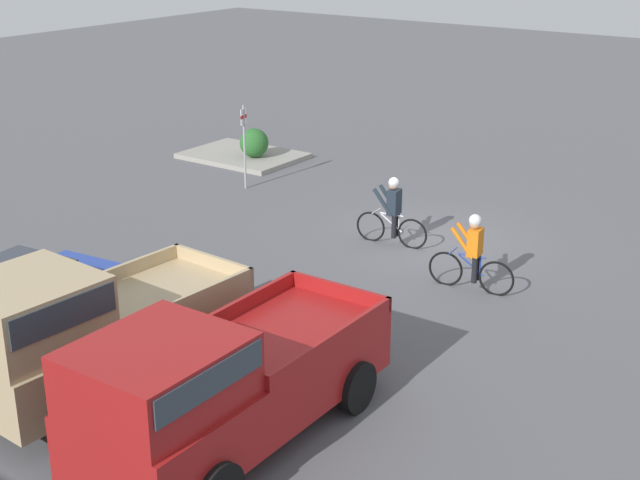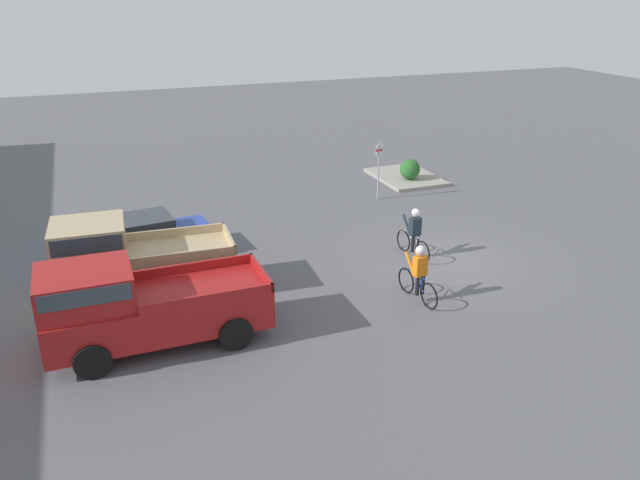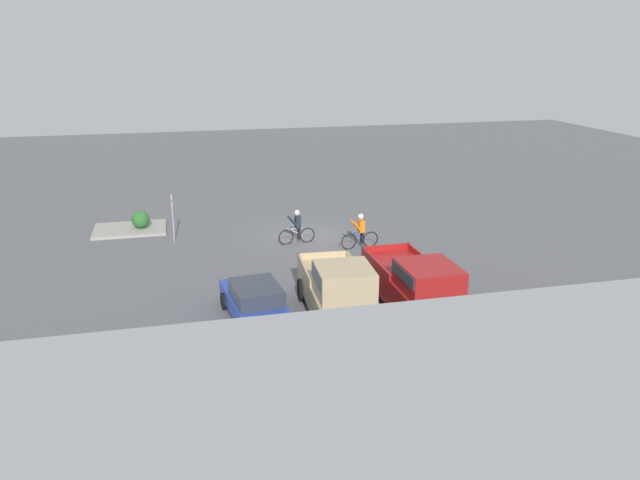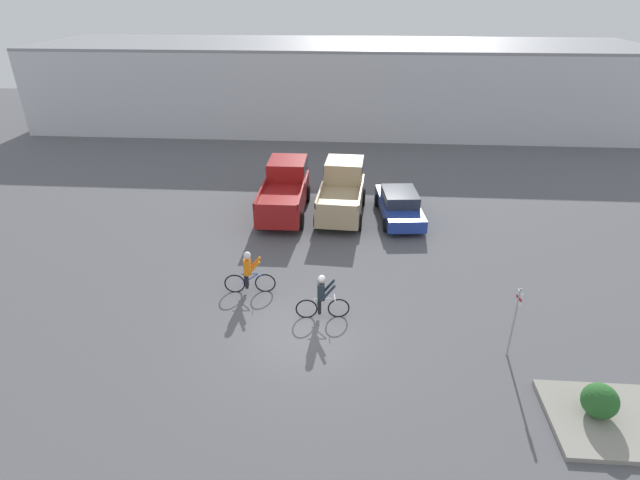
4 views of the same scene
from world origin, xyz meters
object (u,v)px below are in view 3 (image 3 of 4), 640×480
(pickup_truck_0, at_px, (415,283))
(sedan_0, at_px, (257,304))
(cyclist_1, at_px, (360,231))
(pickup_truck_1, at_px, (338,289))
(cyclist_0, at_px, (297,227))
(shrub, at_px, (140,219))
(fire_lane_sign, at_px, (172,214))

(pickup_truck_0, xyz_separation_m, sedan_0, (5.60, -0.59, -0.47))
(cyclist_1, bearing_deg, pickup_truck_1, 67.42)
(pickup_truck_1, xyz_separation_m, cyclist_1, (-3.14, -7.55, -0.36))
(pickup_truck_0, bearing_deg, cyclist_0, -74.69)
(pickup_truck_0, distance_m, pickup_truck_1, 2.83)
(sedan_0, height_order, shrub, sedan_0)
(pickup_truck_0, distance_m, cyclist_0, 9.30)
(cyclist_0, xyz_separation_m, fire_lane_sign, (5.80, -1.53, 0.62))
(shrub, bearing_deg, cyclist_1, 152.51)
(pickup_truck_0, xyz_separation_m, cyclist_1, (-0.31, -7.59, -0.31))
(cyclist_0, distance_m, cyclist_1, 3.09)
(pickup_truck_1, bearing_deg, fire_lane_sign, -62.57)
(sedan_0, bearing_deg, pickup_truck_0, 174.00)
(pickup_truck_0, bearing_deg, cyclist_1, -92.33)
(pickup_truck_0, height_order, pickup_truck_1, pickup_truck_1)
(fire_lane_sign, bearing_deg, sedan_0, 105.00)
(sedan_0, relative_size, cyclist_1, 2.55)
(sedan_0, relative_size, shrub, 5.22)
(fire_lane_sign, bearing_deg, cyclist_0, 165.26)
(pickup_truck_1, xyz_separation_m, cyclist_0, (-0.37, -8.93, -0.37))
(pickup_truck_1, relative_size, cyclist_1, 2.64)
(cyclist_0, bearing_deg, fire_lane_sign, -14.74)
(sedan_0, xyz_separation_m, cyclist_0, (-3.15, -8.38, 0.14))
(pickup_truck_0, bearing_deg, pickup_truck_1, -0.82)
(fire_lane_sign, bearing_deg, pickup_truck_1, 117.43)
(pickup_truck_1, xyz_separation_m, sedan_0, (2.77, -0.55, -0.52))
(pickup_truck_0, relative_size, cyclist_0, 2.93)
(cyclist_0, bearing_deg, pickup_truck_1, 87.60)
(fire_lane_sign, bearing_deg, shrub, -55.76)
(cyclist_0, xyz_separation_m, cyclist_1, (-2.76, 1.38, 0.02))
(sedan_0, distance_m, cyclist_1, 9.16)
(shrub, bearing_deg, fire_lane_sign, 124.24)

